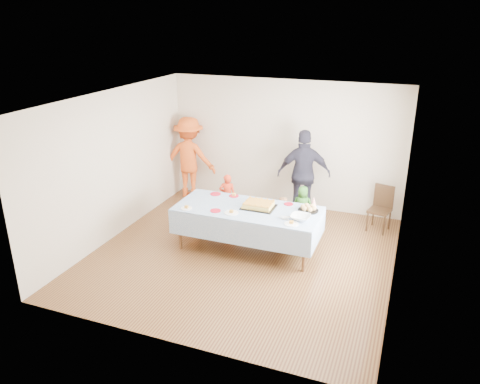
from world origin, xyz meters
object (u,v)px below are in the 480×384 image
object	(u,v)px
birthday_cake	(259,205)
adult_left	(189,158)
dining_chair	(381,206)
party_table	(248,211)

from	to	relation	value
birthday_cake	adult_left	world-z (taller)	adult_left
dining_chair	adult_left	size ratio (longest dim) A/B	0.48
party_table	adult_left	xyz separation A→B (m)	(-2.10, 1.96, 0.19)
party_table	birthday_cake	bearing A→B (deg)	29.12
birthday_cake	adult_left	xyz separation A→B (m)	(-2.27, 1.87, 0.09)
birthday_cake	dining_chair	xyz separation A→B (m)	(1.95, 1.59, -0.34)
dining_chair	adult_left	xyz separation A→B (m)	(-4.22, 0.28, 0.42)
party_table	dining_chair	distance (m)	2.71
party_table	dining_chair	bearing A→B (deg)	38.48
party_table	dining_chair	xyz separation A→B (m)	(2.11, 1.68, -0.23)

